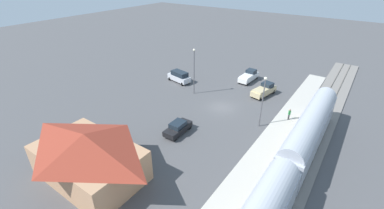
% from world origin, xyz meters
% --- Properties ---
extents(ground_plane, '(200.00, 200.00, 0.00)m').
position_xyz_m(ground_plane, '(0.00, 0.00, 0.00)').
color(ground_plane, '#4C4C4F').
extents(railway_track, '(4.80, 70.00, 0.30)m').
position_xyz_m(railway_track, '(-14.00, 0.00, 0.09)').
color(railway_track, slate).
rests_on(railway_track, ground).
extents(platform, '(3.20, 46.00, 0.30)m').
position_xyz_m(platform, '(-10.00, 0.00, 0.15)').
color(platform, '#B7B2A8').
rests_on(platform, ground).
extents(station_building, '(12.35, 7.98, 5.59)m').
position_xyz_m(station_building, '(4.00, 22.00, 2.90)').
color(station_building, tan).
rests_on(station_building, ground).
extents(pedestrian_on_platform, '(0.36, 0.36, 1.71)m').
position_xyz_m(pedestrian_on_platform, '(-10.23, -2.04, 1.28)').
color(pedestrian_on_platform, '#333338').
rests_on(pedestrian_on_platform, platform).
extents(suv_silver, '(5.18, 3.08, 2.22)m').
position_xyz_m(suv_silver, '(12.23, -4.45, 1.15)').
color(suv_silver, silver).
rests_on(suv_silver, ground).
extents(pickup_white, '(2.21, 5.49, 2.14)m').
position_xyz_m(pickup_white, '(1.05, -12.85, 1.03)').
color(pickup_white, white).
rests_on(pickup_white, ground).
extents(sedan_black, '(1.93, 4.53, 1.74)m').
position_xyz_m(sedan_black, '(1.35, 9.98, 0.88)').
color(sedan_black, black).
rests_on(sedan_black, ground).
extents(pickup_tan, '(3.04, 5.69, 2.14)m').
position_xyz_m(pickup_tan, '(-3.89, -8.37, 1.03)').
color(pickup_tan, '#C6B284').
rests_on(pickup_tan, ground).
extents(light_pole_near_platform, '(0.44, 0.44, 7.69)m').
position_xyz_m(light_pole_near_platform, '(-7.20, 1.81, 4.84)').
color(light_pole_near_platform, '#515156').
rests_on(light_pole_near_platform, ground).
extents(light_pole_lot_center, '(0.44, 0.44, 8.31)m').
position_xyz_m(light_pole_lot_center, '(6.76, -1.72, 5.18)').
color(light_pole_lot_center, '#515156').
rests_on(light_pole_lot_center, ground).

